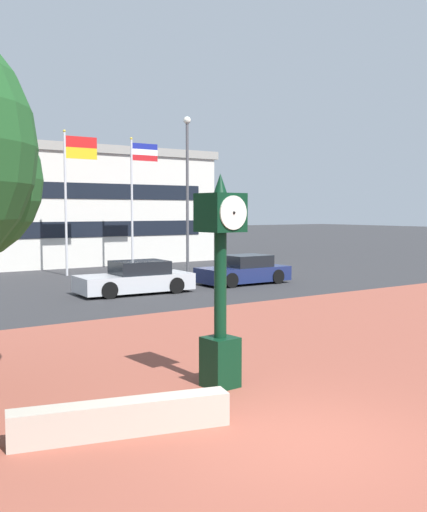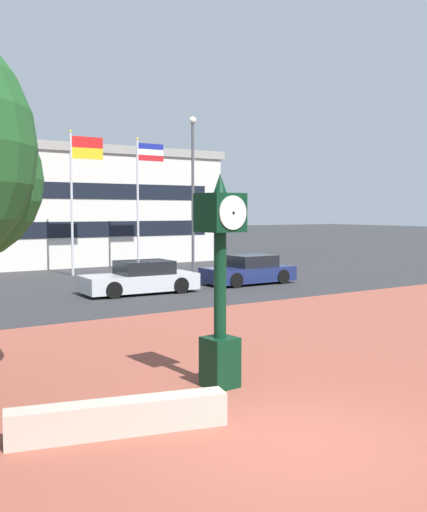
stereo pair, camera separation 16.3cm
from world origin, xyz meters
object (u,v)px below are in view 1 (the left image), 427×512
at_px(car_street_far, 244,271).
at_px(flagpole_secondary, 135,192).
at_px(car_street_near, 136,279).
at_px(flagpole_primary, 70,186).
at_px(street_lamp_post, 187,181).
at_px(street_clock, 220,278).

relative_size(car_street_far, flagpole_secondary, 0.58).
bearing_deg(flagpole_secondary, car_street_near, -117.00).
distance_m(car_street_far, flagpole_secondary, 8.60).
relative_size(car_street_far, flagpole_primary, 0.57).
height_order(flagpole_secondary, street_lamp_post, street_lamp_post).
bearing_deg(flagpole_secondary, street_lamp_post, -75.43).
bearing_deg(street_lamp_post, flagpole_primary, 140.82).
xyz_separation_m(car_street_far, street_lamp_post, (-0.53, 3.90, 4.12)).
bearing_deg(street_lamp_post, car_street_near, -140.98).
bearing_deg(street_clock, flagpole_secondary, 63.19).
bearing_deg(car_street_near, street_lamp_post, -47.78).
distance_m(street_clock, car_street_far, 15.64).
bearing_deg(car_street_far, flagpole_primary, 34.12).
xyz_separation_m(flagpole_secondary, street_lamp_post, (0.97, -3.72, 0.41)).
height_order(car_street_far, street_lamp_post, street_lamp_post).
bearing_deg(flagpole_primary, street_lamp_post, -39.18).
xyz_separation_m(car_street_far, flagpole_primary, (-5.10, 7.62, 3.90)).
relative_size(car_street_far, street_lamp_post, 0.53).
height_order(flagpole_primary, flagpole_secondary, flagpole_primary).
xyz_separation_m(car_street_far, flagpole_secondary, (-1.50, 7.62, 3.71)).
relative_size(street_clock, flagpole_secondary, 0.55).
height_order(street_clock, car_street_near, street_clock).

